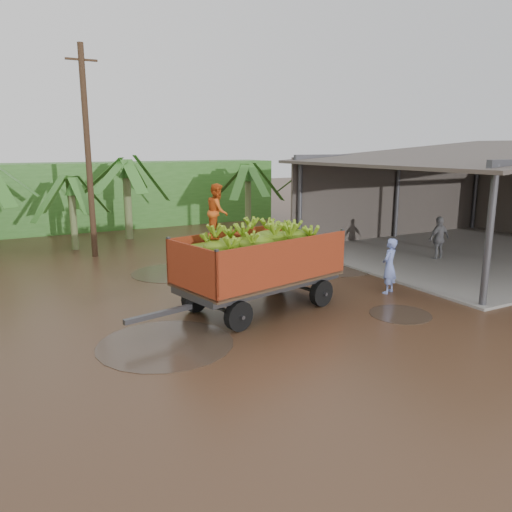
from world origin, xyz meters
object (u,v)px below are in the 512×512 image
(banana_trailer, at_px, (259,261))
(man_grey, at_px, (439,239))
(utility_pole, at_px, (88,152))
(man_blue, at_px, (389,266))

(banana_trailer, height_order, man_grey, banana_trailer)
(banana_trailer, bearing_deg, utility_pole, 93.72)
(utility_pole, bearing_deg, man_grey, -31.86)
(banana_trailer, distance_m, utility_pole, 10.06)
(man_grey, bearing_deg, utility_pole, -32.88)
(banana_trailer, xyz_separation_m, utility_pole, (-2.64, 9.29, 2.84))
(banana_trailer, relative_size, utility_pole, 0.77)
(banana_trailer, relative_size, man_blue, 3.75)
(man_blue, bearing_deg, man_grey, -177.41)
(man_blue, bearing_deg, utility_pole, -78.79)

